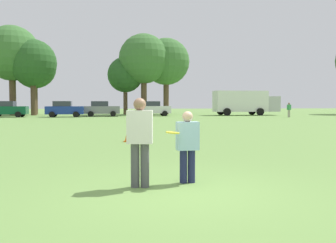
# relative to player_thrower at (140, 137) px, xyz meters

# --- Properties ---
(ground_plane) EXTENTS (193.76, 193.76, 0.00)m
(ground_plane) POSITION_rel_player_thrower_xyz_m (0.71, -0.52, -0.96)
(ground_plane) COLOR #6B9347
(player_thrower) EXTENTS (0.52, 0.34, 1.71)m
(player_thrower) POSITION_rel_player_thrower_xyz_m (0.00, 0.00, 0.00)
(player_thrower) COLOR #4C4C51
(player_thrower) RESTS_ON ground
(player_defender) EXTENTS (0.45, 0.29, 1.45)m
(player_defender) POSITION_rel_player_thrower_xyz_m (0.97, 0.28, -0.15)
(player_defender) COLOR #1E234C
(player_defender) RESTS_ON ground
(frisbee) EXTENTS (0.27, 0.27, 0.05)m
(frisbee) POSITION_rel_player_thrower_xyz_m (0.64, 0.04, 0.08)
(frisbee) COLOR yellow
(traffic_cone) EXTENTS (0.32, 0.32, 0.48)m
(traffic_cone) POSITION_rel_player_thrower_xyz_m (-0.09, 8.42, -0.74)
(traffic_cone) COLOR #D8590C
(traffic_cone) RESTS_ON ground
(parked_car_mid_left) EXTENTS (4.26, 2.32, 1.82)m
(parked_car_mid_left) POSITION_rel_player_thrower_xyz_m (-13.15, 36.95, -0.04)
(parked_car_mid_left) COLOR #0C4C2D
(parked_car_mid_left) RESTS_ON ground
(parked_car_center) EXTENTS (4.26, 2.32, 1.82)m
(parked_car_center) POSITION_rel_player_thrower_xyz_m (-6.80, 36.59, -0.04)
(parked_car_center) COLOR navy
(parked_car_center) RESTS_ON ground
(parked_car_mid_right) EXTENTS (4.26, 2.32, 1.82)m
(parked_car_mid_right) POSITION_rel_player_thrower_xyz_m (-2.67, 38.01, -0.04)
(parked_car_mid_right) COLOR slate
(parked_car_mid_right) RESTS_ON ground
(parked_car_near_right) EXTENTS (4.26, 2.32, 1.82)m
(parked_car_near_right) POSITION_rel_player_thrower_xyz_m (3.58, 38.78, -0.04)
(parked_car_near_right) COLOR silver
(parked_car_near_right) RESTS_ON ground
(box_truck) EXTENTS (8.57, 3.19, 3.18)m
(box_truck) POSITION_rel_player_thrower_xyz_m (15.75, 39.87, 0.79)
(box_truck) COLOR white
(box_truck) RESTS_ON ground
(bystander_sideline_watcher) EXTENTS (0.52, 0.46, 1.65)m
(bystander_sideline_watcher) POSITION_rel_player_thrower_xyz_m (18.46, 32.67, -0.03)
(bystander_sideline_watcher) COLOR gray
(bystander_sideline_watcher) RESTS_ON ground
(tree_west_oak) EXTENTS (7.19, 7.19, 11.69)m
(tree_west_oak) POSITION_rel_player_thrower_xyz_m (-14.42, 43.75, 7.08)
(tree_west_oak) COLOR brown
(tree_west_oak) RESTS_ON ground
(tree_west_maple) EXTENTS (5.81, 5.81, 9.44)m
(tree_west_maple) POSITION_rel_player_thrower_xyz_m (-12.19, 46.51, 5.53)
(tree_west_maple) COLOR brown
(tree_west_maple) RESTS_ON ground
(tree_center_elm) EXTENTS (6.07, 6.07, 9.87)m
(tree_center_elm) POSITION_rel_player_thrower_xyz_m (-11.66, 43.13, 5.82)
(tree_center_elm) COLOR brown
(tree_center_elm) RESTS_ON ground
(tree_east_birch) EXTENTS (4.94, 4.94, 8.02)m
(tree_east_birch) POSITION_rel_player_thrower_xyz_m (0.28, 45.18, 4.55)
(tree_east_birch) COLOR brown
(tree_east_birch) RESTS_ON ground
(tree_east_oak) EXTENTS (6.85, 6.85, 11.13)m
(tree_east_oak) POSITION_rel_player_thrower_xyz_m (2.81, 44.33, 6.69)
(tree_east_oak) COLOR brown
(tree_east_oak) RESTS_ON ground
(tree_far_east_pine) EXTENTS (6.67, 6.67, 10.84)m
(tree_far_east_pine) POSITION_rel_player_thrower_xyz_m (6.08, 45.70, 6.49)
(tree_far_east_pine) COLOR brown
(tree_far_east_pine) RESTS_ON ground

